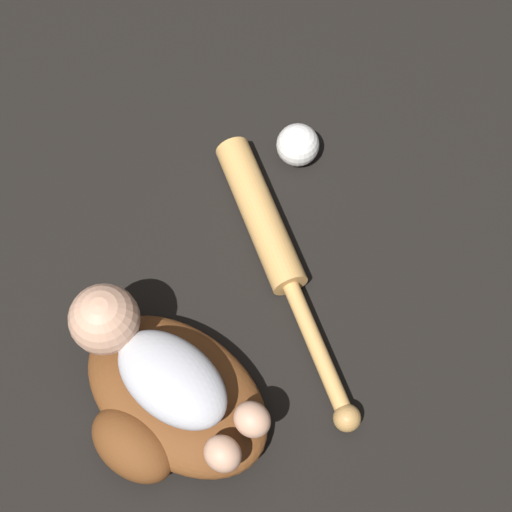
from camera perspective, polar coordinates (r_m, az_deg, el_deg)
The scene contains 5 objects.
ground_plane at distance 1.37m, azimuth -3.71°, elevation -10.74°, with size 6.00×6.00×0.00m, color black.
baseball_glove at distance 1.34m, azimuth -5.80°, elevation -9.70°, with size 0.35×0.29×0.08m.
baby_figure at distance 1.27m, azimuth -7.00°, elevation -6.94°, with size 0.35×0.16×0.11m.
baseball_bat at distance 1.44m, azimuth 1.10°, elevation 0.89°, with size 0.44×0.38×0.06m.
baseball at distance 1.53m, azimuth 2.80°, elevation 7.41°, with size 0.08×0.08×0.08m.
Camera 1 is at (-0.25, 0.26, 1.32)m, focal length 60.00 mm.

